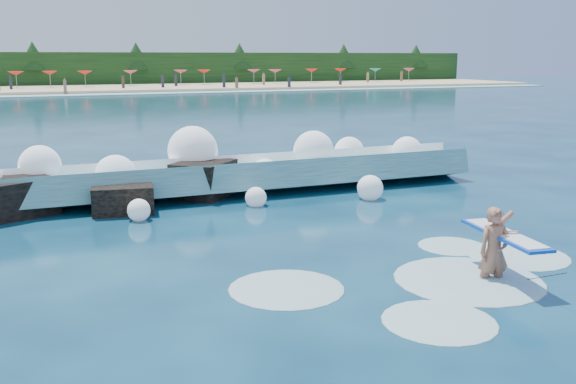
% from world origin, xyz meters
% --- Properties ---
extents(ground, '(200.00, 200.00, 0.00)m').
position_xyz_m(ground, '(0.00, 0.00, 0.00)').
color(ground, '#07253C').
rests_on(ground, ground).
extents(beach, '(140.00, 20.00, 0.40)m').
position_xyz_m(beach, '(0.00, 78.00, 0.20)').
color(beach, tan).
rests_on(beach, ground).
extents(wet_band, '(140.00, 5.00, 0.08)m').
position_xyz_m(wet_band, '(0.00, 67.00, 0.04)').
color(wet_band, silver).
rests_on(wet_band, ground).
extents(treeline, '(140.00, 4.00, 5.00)m').
position_xyz_m(treeline, '(0.00, 88.00, 2.50)').
color(treeline, black).
rests_on(treeline, ground).
extents(breaking_wave, '(17.33, 2.73, 1.49)m').
position_xyz_m(breaking_wave, '(1.69, 7.96, 0.52)').
color(breaking_wave, teal).
rests_on(breaking_wave, ground).
extents(rock_cluster, '(8.25, 3.17, 1.31)m').
position_xyz_m(rock_cluster, '(-2.09, 7.27, 0.42)').
color(rock_cluster, black).
rests_on(rock_cluster, ground).
extents(surfer_with_board, '(1.10, 2.96, 1.79)m').
position_xyz_m(surfer_with_board, '(4.22, -2.16, 0.66)').
color(surfer_with_board, '#A4644C').
rests_on(surfer_with_board, ground).
extents(wave_spray, '(15.06, 4.61, 2.23)m').
position_xyz_m(wave_spray, '(1.37, 8.04, 1.04)').
color(wave_spray, white).
rests_on(wave_spray, ground).
extents(surf_foam, '(9.11, 5.31, 0.15)m').
position_xyz_m(surf_foam, '(3.53, -1.74, 0.00)').
color(surf_foam, silver).
rests_on(surf_foam, ground).
extents(beach_umbrellas, '(114.63, 6.93, 0.50)m').
position_xyz_m(beach_umbrellas, '(0.19, 80.41, 2.25)').
color(beach_umbrellas, '#158683').
rests_on(beach_umbrellas, ground).
extents(beachgoers, '(82.13, 11.71, 1.94)m').
position_xyz_m(beachgoers, '(17.91, 75.94, 1.14)').
color(beachgoers, '#3F332D').
rests_on(beachgoers, ground).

